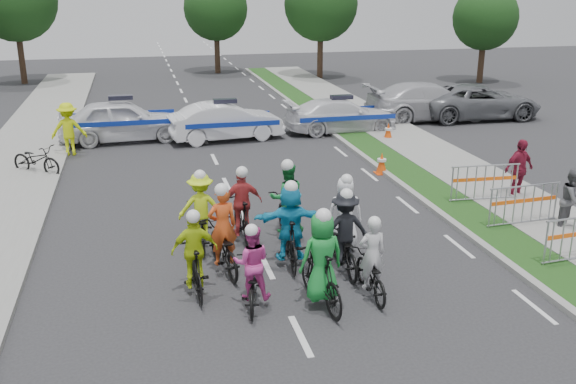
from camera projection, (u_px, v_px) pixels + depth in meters
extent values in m
plane|color=#28282B|center=(301.00, 336.00, 11.21)|extent=(90.00, 90.00, 0.00)
cube|color=gray|center=(440.00, 214.00, 16.93)|extent=(0.20, 60.00, 0.12)
cube|color=#1D3F14|center=(464.00, 212.00, 17.08)|extent=(1.20, 60.00, 0.11)
cube|color=gray|center=(524.00, 206.00, 17.48)|extent=(2.40, 60.00, 0.13)
imported|color=black|center=(370.00, 275.00, 12.55)|extent=(0.62, 1.67, 0.87)
imported|color=silver|center=(372.00, 254.00, 12.35)|extent=(0.54, 0.36, 1.45)
sphere|color=white|center=(374.00, 223.00, 12.10)|extent=(0.25, 0.25, 0.25)
imported|color=black|center=(321.00, 278.00, 12.10)|extent=(0.78, 1.96, 1.15)
imported|color=#1A8F34|center=(322.00, 256.00, 11.90)|extent=(0.90, 0.65, 1.72)
sphere|color=white|center=(324.00, 216.00, 11.60)|extent=(0.30, 0.30, 0.30)
imported|color=black|center=(252.00, 284.00, 12.16)|extent=(0.89, 1.74, 0.87)
imported|color=#CC3891|center=(252.00, 262.00, 11.97)|extent=(0.80, 0.68, 1.45)
sphere|color=white|center=(252.00, 231.00, 11.72)|extent=(0.25, 0.25, 0.25)
imported|color=black|center=(195.00, 270.00, 12.59)|extent=(0.55, 1.73, 1.03)
imported|color=#BEDC17|center=(195.00, 250.00, 12.41)|extent=(0.92, 0.41, 1.54)
sphere|color=white|center=(193.00, 216.00, 12.14)|extent=(0.27, 0.27, 0.27)
imported|color=black|center=(343.00, 249.00, 13.62)|extent=(0.69, 1.85, 0.97)
imported|color=black|center=(345.00, 228.00, 13.42)|extent=(1.05, 0.62, 1.61)
sphere|color=white|center=(347.00, 195.00, 13.13)|extent=(0.28, 0.28, 0.28)
imported|color=black|center=(290.00, 241.00, 13.87)|extent=(0.71, 1.90, 1.12)
imported|color=#1CA1D3|center=(291.00, 222.00, 13.68)|extent=(1.60, 0.65, 1.68)
sphere|color=white|center=(291.00, 187.00, 13.39)|extent=(0.29, 0.29, 0.29)
imported|color=black|center=(223.00, 248.00, 13.61)|extent=(0.95, 2.02, 1.02)
imported|color=#E7521C|center=(223.00, 226.00, 13.40)|extent=(0.67, 0.49, 1.70)
sphere|color=white|center=(222.00, 190.00, 13.10)|extent=(0.29, 0.29, 0.29)
imported|color=black|center=(344.00, 229.00, 14.59)|extent=(0.82, 1.84, 1.07)
imported|color=white|center=(345.00, 211.00, 14.40)|extent=(0.86, 0.65, 1.60)
sphere|color=white|center=(347.00, 180.00, 14.12)|extent=(0.28, 0.28, 0.28)
imported|color=black|center=(286.00, 218.00, 15.37)|extent=(0.73, 1.96, 1.02)
imported|color=#178235|center=(287.00, 198.00, 15.16)|extent=(0.84, 0.67, 1.70)
sphere|color=white|center=(287.00, 165.00, 14.86)|extent=(0.30, 0.30, 0.30)
imported|color=black|center=(242.00, 220.00, 15.16)|extent=(0.60, 1.81, 1.07)
imported|color=#C33639|center=(242.00, 202.00, 14.98)|extent=(0.96, 0.44, 1.61)
sphere|color=white|center=(242.00, 172.00, 14.69)|extent=(0.28, 0.28, 0.28)
imported|color=black|center=(202.00, 226.00, 14.88)|extent=(0.79, 1.89, 0.97)
imported|color=#D6FF1A|center=(201.00, 207.00, 14.68)|extent=(1.09, 0.68, 1.61)
sphere|color=white|center=(200.00, 176.00, 14.40)|extent=(0.28, 0.28, 0.28)
imported|color=white|center=(123.00, 120.00, 24.62)|extent=(4.84, 2.15, 1.62)
imported|color=white|center=(226.00, 122.00, 24.81)|extent=(4.56, 2.09, 1.45)
imported|color=white|center=(341.00, 115.00, 26.23)|extent=(4.71, 2.06, 1.35)
imported|color=silver|center=(429.00, 101.00, 28.41)|extent=(5.69, 2.34, 1.65)
imported|color=slate|center=(478.00, 101.00, 28.69)|extent=(5.62, 2.73, 1.54)
imported|color=#525156|center=(573.00, 200.00, 15.74)|extent=(0.97, 0.93, 1.58)
imported|color=maroon|center=(519.00, 169.00, 18.04)|extent=(1.08, 0.65, 1.73)
imported|color=#CCE40C|center=(69.00, 129.00, 22.59)|extent=(1.23, 0.73, 1.88)
cube|color=#F24C0C|center=(381.00, 173.00, 20.66)|extent=(0.40, 0.40, 0.03)
cone|color=#F24C0C|center=(382.00, 163.00, 20.56)|extent=(0.36, 0.36, 0.70)
cylinder|color=silver|center=(382.00, 160.00, 20.53)|extent=(0.29, 0.29, 0.08)
cube|color=#F24C0C|center=(388.00, 140.00, 24.96)|extent=(0.40, 0.40, 0.03)
cone|color=#F24C0C|center=(388.00, 132.00, 24.85)|extent=(0.36, 0.36, 0.70)
cylinder|color=silver|center=(388.00, 129.00, 24.82)|extent=(0.29, 0.29, 0.08)
imported|color=black|center=(36.00, 160.00, 20.41)|extent=(1.88, 1.63, 0.98)
cylinder|color=#382619|center=(320.00, 52.00, 40.39)|extent=(0.36, 0.36, 3.25)
sphere|color=#123B14|center=(321.00, 4.00, 39.48)|extent=(4.55, 4.55, 4.55)
cylinder|color=#382619|center=(481.00, 60.00, 38.75)|extent=(0.36, 0.36, 2.75)
sphere|color=#123B14|center=(485.00, 17.00, 37.98)|extent=(3.85, 3.85, 3.85)
cylinder|color=#382619|center=(21.00, 54.00, 38.24)|extent=(0.36, 0.36, 3.50)
cylinder|color=#382619|center=(217.00, 50.00, 42.81)|extent=(0.36, 0.36, 3.00)
sphere|color=#123B14|center=(216.00, 8.00, 41.96)|extent=(4.20, 4.20, 4.20)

